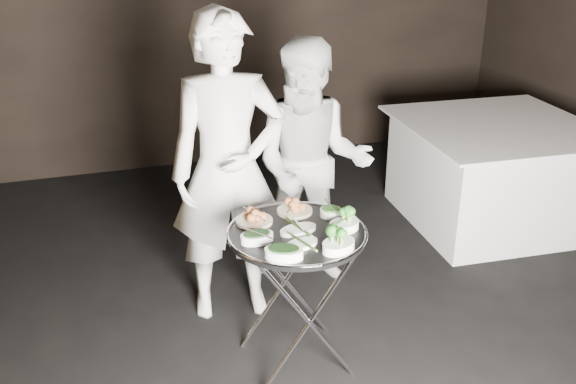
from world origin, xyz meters
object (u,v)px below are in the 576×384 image
object	(u,v)px
tray_stand	(297,292)
dining_table	(493,173)
waiter_right	(311,165)
waiter_left	(228,171)
serving_tray	(297,233)

from	to	relation	value
tray_stand	dining_table	size ratio (longest dim) A/B	0.56
tray_stand	waiter_right	world-z (taller)	waiter_right
tray_stand	waiter_left	xyz separation A→B (m)	(-0.21, 0.63, 0.48)
serving_tray	waiter_right	size ratio (longest dim) A/B	0.44
tray_stand	serving_tray	size ratio (longest dim) A/B	1.10
dining_table	waiter_left	bearing A→B (deg)	-165.16
waiter_right	dining_table	world-z (taller)	waiter_right
tray_stand	serving_tray	distance (m)	0.35
tray_stand	waiter_left	size ratio (longest dim) A/B	0.43
tray_stand	waiter_right	xyz separation A→B (m)	(0.37, 0.83, 0.36)
serving_tray	waiter_right	distance (m)	0.91
tray_stand	waiter_right	distance (m)	0.98
serving_tray	waiter_left	size ratio (longest dim) A/B	0.39
tray_stand	serving_tray	world-z (taller)	serving_tray
tray_stand	waiter_left	world-z (taller)	waiter_left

